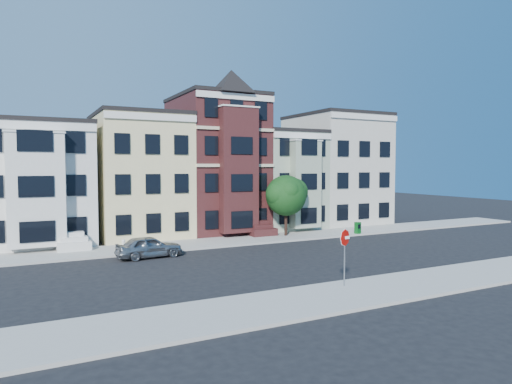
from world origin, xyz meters
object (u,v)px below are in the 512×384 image
parked_car (149,247)px  newspaper_box (358,228)px  fire_hydrant (124,247)px  street_tree (286,198)px  stop_sign (345,254)px

parked_car → newspaper_box: 18.39m
fire_hydrant → newspaper_box: bearing=-1.5°
street_tree → stop_sign: street_tree is taller
newspaper_box → fire_hydrant: bearing=168.0°
parked_car → newspaper_box: (18.33, 1.42, -0.08)m
newspaper_box → fire_hydrant: (-19.58, 0.53, -0.15)m
stop_sign → street_tree: bearing=69.0°
parked_car → stop_sign: 13.55m
stop_sign → parked_car: bearing=118.7°
street_tree → newspaper_box: street_tree is taller
fire_hydrant → stop_sign: size_ratio=0.22×
street_tree → fire_hydrant: 13.89m
parked_car → fire_hydrant: bearing=27.8°
parked_car → stop_sign: (6.52, -11.83, 1.00)m
street_tree → fire_hydrant: (-13.54, -1.37, -2.77)m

